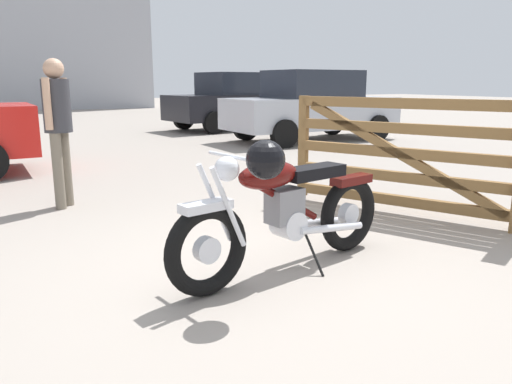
{
  "coord_description": "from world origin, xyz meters",
  "views": [
    {
      "loc": [
        -1.74,
        -3.14,
        1.41
      ],
      "look_at": [
        0.13,
        0.39,
        0.52
      ],
      "focal_mm": 34.88,
      "sensor_mm": 36.0,
      "label": 1
    }
  ],
  "objects": [
    {
      "name": "ground_plane",
      "position": [
        0.0,
        0.0,
        0.0
      ],
      "size": [
        80.0,
        80.0,
        0.0
      ],
      "primitive_type": "plane",
      "color": "gray"
    },
    {
      "name": "vintage_motorcycle",
      "position": [
        0.1,
        -0.11,
        0.49
      ],
      "size": [
        2.06,
        0.79,
        1.07
      ],
      "rotation": [
        0.0,
        0.0,
        3.35
      ],
      "color": "black",
      "rests_on": "ground_plane"
    },
    {
      "name": "timber_gate",
      "position": [
        2.21,
        0.52,
        0.7
      ],
      "size": [
        1.26,
        2.33,
        1.6
      ],
      "rotation": [
        0.0,
        0.0,
        2.04
      ],
      "color": "brown",
      "rests_on": "ground_plane"
    },
    {
      "name": "bystander",
      "position": [
        -1.09,
        2.79,
        1.02
      ],
      "size": [
        0.3,
        0.39,
        1.66
      ],
      "rotation": [
        0.0,
        0.0,
        5.68
      ],
      "color": "#706656",
      "rests_on": "ground_plane"
    },
    {
      "name": "blue_hatchback_right",
      "position": [
        4.84,
        10.51,
        0.84
      ],
      "size": [
        4.41,
        2.4,
        1.67
      ],
      "rotation": [
        0.0,
        0.0,
        3.29
      ],
      "color": "black",
      "rests_on": "ground_plane"
    },
    {
      "name": "dark_sedan_left",
      "position": [
        5.13,
        6.95,
        0.84
      ],
      "size": [
        4.26,
        2.05,
        1.67
      ],
      "rotation": [
        0.0,
        0.0,
        3.18
      ],
      "color": "black",
      "rests_on": "ground_plane"
    }
  ]
}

